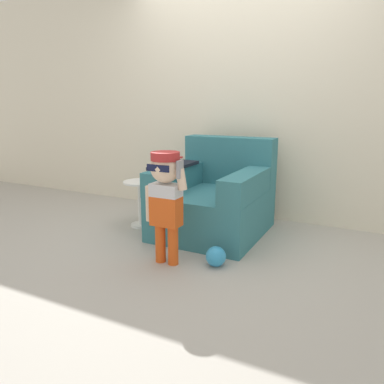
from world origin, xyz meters
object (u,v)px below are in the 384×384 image
(armchair, at_px, (215,199))
(toy_ball, at_px, (216,256))
(side_table, at_px, (141,199))
(person_child, at_px, (166,190))

(armchair, bearing_deg, toy_ball, -65.60)
(armchair, relative_size, toy_ball, 6.70)
(toy_ball, bearing_deg, side_table, 152.42)
(toy_ball, bearing_deg, person_child, -162.45)
(person_child, xyz_separation_m, toy_ball, (0.37, 0.12, -0.50))
(armchair, xyz_separation_m, toy_ball, (0.33, -0.74, -0.25))
(person_child, bearing_deg, armchair, 87.78)
(person_child, xyz_separation_m, side_table, (-0.70, 0.67, -0.30))
(person_child, bearing_deg, toy_ball, 17.55)
(person_child, bearing_deg, side_table, 136.01)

